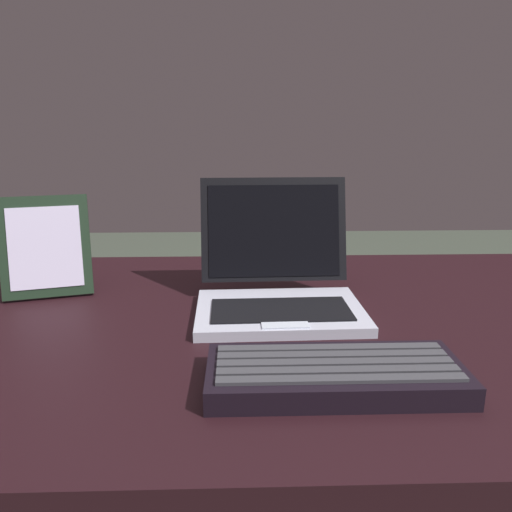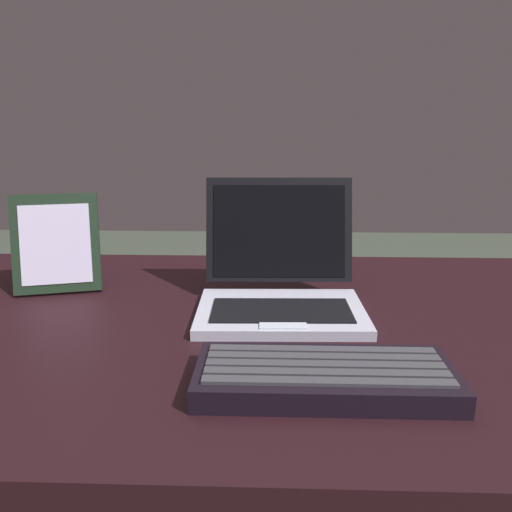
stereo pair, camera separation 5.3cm
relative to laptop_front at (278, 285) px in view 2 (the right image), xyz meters
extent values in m
cube|color=black|center=(-0.01, -0.04, -0.06)|extent=(1.65, 0.80, 0.04)
cube|color=#AFB1C4|center=(0.00, -0.04, -0.04)|extent=(0.28, 0.20, 0.02)
cube|color=black|center=(0.00, -0.05, -0.03)|extent=(0.23, 0.11, 0.00)
cube|color=silver|center=(0.00, -0.11, -0.03)|extent=(0.07, 0.03, 0.00)
cube|color=black|center=(0.00, 0.08, 0.08)|extent=(0.27, 0.07, 0.19)
cube|color=black|center=(0.00, 0.08, 0.08)|extent=(0.24, 0.05, 0.16)
cube|color=#4CF259|center=(0.00, 0.08, 0.06)|extent=(0.23, 0.01, 0.01)
cube|color=black|center=(0.05, -0.27, -0.03)|extent=(0.32, 0.13, 0.03)
cube|color=#38383D|center=(0.05, -0.31, -0.01)|extent=(0.29, 0.02, 0.00)
cube|color=#38383D|center=(0.05, -0.29, -0.01)|extent=(0.29, 0.02, 0.00)
cube|color=#38383D|center=(0.05, -0.27, -0.01)|extent=(0.29, 0.02, 0.00)
cube|color=#38383D|center=(0.05, -0.25, -0.01)|extent=(0.29, 0.02, 0.00)
cube|color=#38383D|center=(0.05, -0.23, -0.01)|extent=(0.29, 0.02, 0.00)
cube|color=black|center=(-0.43, 0.09, 0.05)|extent=(0.17, 0.10, 0.19)
cube|color=#BBB3D2|center=(-0.42, 0.08, 0.05)|extent=(0.13, 0.07, 0.15)
cube|color=black|center=(-0.43, 0.12, -0.03)|extent=(0.02, 0.02, 0.03)
camera|label=1|loc=(-0.06, -0.82, 0.27)|focal=35.05mm
camera|label=2|loc=(-0.01, -0.82, 0.27)|focal=35.05mm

